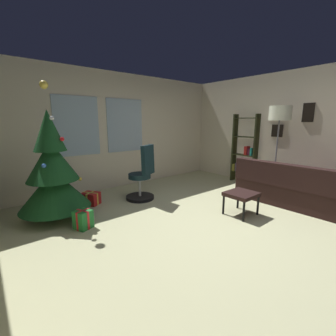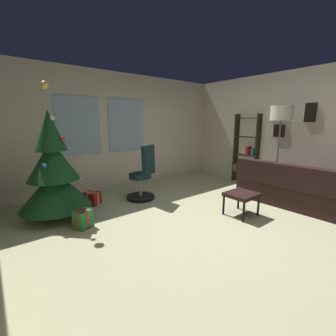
# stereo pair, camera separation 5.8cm
# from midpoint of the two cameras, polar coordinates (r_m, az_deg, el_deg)

# --- Properties ---
(ground_plane) EXTENTS (5.52, 5.71, 0.10)m
(ground_plane) POSITION_cam_midpoint_polar(r_m,az_deg,el_deg) (3.58, 11.99, -14.96)
(ground_plane) COLOR beige
(wall_back_with_windows) EXTENTS (5.52, 0.12, 2.61)m
(wall_back_with_windows) POSITION_cam_midpoint_polar(r_m,az_deg,el_deg) (5.50, -11.74, 9.05)
(wall_back_with_windows) COLOR #EEE1C3
(wall_back_with_windows) RESTS_ON ground_plane
(wall_right_with_frames) EXTENTS (0.12, 5.71, 2.61)m
(wall_right_with_frames) POSITION_cam_midpoint_polar(r_m,az_deg,el_deg) (5.68, 31.15, 7.66)
(wall_right_with_frames) COLOR #EEE1C3
(wall_right_with_frames) RESTS_ON ground_plane
(couch) EXTENTS (1.49, 1.84, 0.80)m
(couch) POSITION_cam_midpoint_polar(r_m,az_deg,el_deg) (4.96, 30.10, -4.59)
(couch) COLOR black
(couch) RESTS_ON ground_plane
(footstool) EXTENTS (0.48, 0.44, 0.38)m
(footstool) POSITION_cam_midpoint_polar(r_m,az_deg,el_deg) (3.97, 18.31, -6.63)
(footstool) COLOR black
(footstool) RESTS_ON ground_plane
(holiday_tree) EXTENTS (1.08, 1.08, 2.12)m
(holiday_tree) POSITION_cam_midpoint_polar(r_m,az_deg,el_deg) (4.03, -26.30, -1.28)
(holiday_tree) COLOR #4C331E
(holiday_tree) RESTS_ON ground_plane
(gift_box_red) EXTENTS (0.36, 0.38, 0.23)m
(gift_box_red) POSITION_cam_midpoint_polar(r_m,az_deg,el_deg) (4.56, -18.27, -7.16)
(gift_box_red) COLOR red
(gift_box_red) RESTS_ON ground_plane
(gift_box_green) EXTENTS (0.28, 0.28, 0.28)m
(gift_box_green) POSITION_cam_midpoint_polar(r_m,az_deg,el_deg) (3.63, -20.05, -11.86)
(gift_box_green) COLOR #1E722D
(gift_box_green) RESTS_ON ground_plane
(office_chair) EXTENTS (0.57, 0.58, 1.09)m
(office_chair) POSITION_cam_midpoint_polar(r_m,az_deg,el_deg) (4.53, -5.93, -2.60)
(office_chair) COLOR black
(office_chair) RESTS_ON ground_plane
(bookshelf) EXTENTS (0.18, 0.64, 1.71)m
(bookshelf) POSITION_cam_midpoint_polar(r_m,az_deg,el_deg) (6.01, 19.21, 3.37)
(bookshelf) COLOR black
(bookshelf) RESTS_ON ground_plane
(floor_lamp) EXTENTS (0.41, 0.41, 1.83)m
(floor_lamp) POSITION_cam_midpoint_polar(r_m,az_deg,el_deg) (5.10, 26.74, 11.01)
(floor_lamp) COLOR slate
(floor_lamp) RESTS_ON ground_plane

